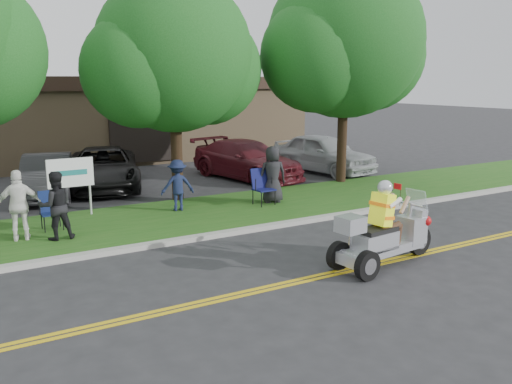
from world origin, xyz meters
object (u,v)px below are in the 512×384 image
trike_scooter (384,236)px  parked_car_far_right (323,153)px  lawn_chair_a (50,208)px  spectator_adult_mid (56,206)px  lawn_chair_b (262,184)px  parked_car_right (247,160)px  parked_car_mid (103,168)px  spectator_adult_right (19,205)px  parked_car_left (47,176)px

trike_scooter → parked_car_far_right: 11.75m
lawn_chair_a → spectator_adult_mid: size_ratio=0.59×
lawn_chair_b → parked_car_right: 4.98m
parked_car_right → parked_car_mid: bearing=158.5°
spectator_adult_right → parked_car_far_right: 13.26m
trike_scooter → lawn_chair_b: size_ratio=2.57×
lawn_chair_b → parked_car_left: (-5.42, 4.84, -0.01)m
parked_car_left → parked_car_mid: 2.12m
parked_car_far_right → spectator_adult_right: bearing=-170.1°
lawn_chair_a → spectator_adult_mid: (-0.05, -1.07, 0.27)m
trike_scooter → lawn_chair_b: 5.90m
trike_scooter → parked_car_right: bearing=69.7°
lawn_chair_b → parked_car_far_right: 6.94m
lawn_chair_a → parked_car_mid: parked_car_mid is taller
parked_car_mid → parked_car_far_right: parked_car_far_right is taller
parked_car_left → trike_scooter: bearing=-51.3°
parked_car_left → parked_car_mid: parked_car_mid is taller
spectator_adult_right → parked_car_far_right: size_ratio=0.35×
lawn_chair_b → spectator_adult_right: (-6.91, -0.36, 0.23)m
parked_car_mid → parked_car_right: (5.43, -0.91, 0.02)m
lawn_chair_b → spectator_adult_mid: 6.20m
spectator_adult_right → parked_car_far_right: spectator_adult_right is taller
lawn_chair_a → parked_car_right: 9.17m
parked_car_left → parked_car_right: size_ratio=0.83×
parked_car_far_right → parked_car_mid: bearing=161.8°
trike_scooter → lawn_chair_b: trike_scooter is taller
lawn_chair_b → parked_car_far_right: parked_car_far_right is taller
lawn_chair_a → trike_scooter: bearing=-48.6°
parked_car_mid → parked_car_left: bearing=-148.3°
lawn_chair_b → parked_car_mid: bearing=117.7°
lawn_chair_b → parked_car_left: 7.27m
lawn_chair_a → parked_car_far_right: bearing=17.7°
trike_scooter → parked_car_left: (-4.89, 10.72, 0.07)m
spectator_adult_right → parked_car_left: bearing=-96.1°
lawn_chair_a → spectator_adult_mid: 1.10m
trike_scooter → parked_car_mid: 11.69m
parked_car_right → trike_scooter: bearing=-115.8°
spectator_adult_mid → spectator_adult_right: (-0.75, 0.36, 0.02)m
trike_scooter → parked_car_left: 11.78m
lawn_chair_a → parked_car_mid: 5.79m
parked_car_mid → parked_car_right: 5.51m
parked_car_mid → parked_car_far_right: size_ratio=1.10×
lawn_chair_a → spectator_adult_right: (-0.80, -0.70, 0.30)m
parked_car_left → parked_car_far_right: bearing=10.7°
parked_car_left → parked_car_right: bearing=11.9°
spectator_adult_mid → trike_scooter: bearing=138.5°
lawn_chair_a → parked_car_mid: (2.72, 5.11, 0.08)m
trike_scooter → parked_car_left: trike_scooter is taller
spectator_adult_right → parked_car_left: spectator_adult_right is taller
parked_car_far_right → lawn_chair_b: bearing=-153.1°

